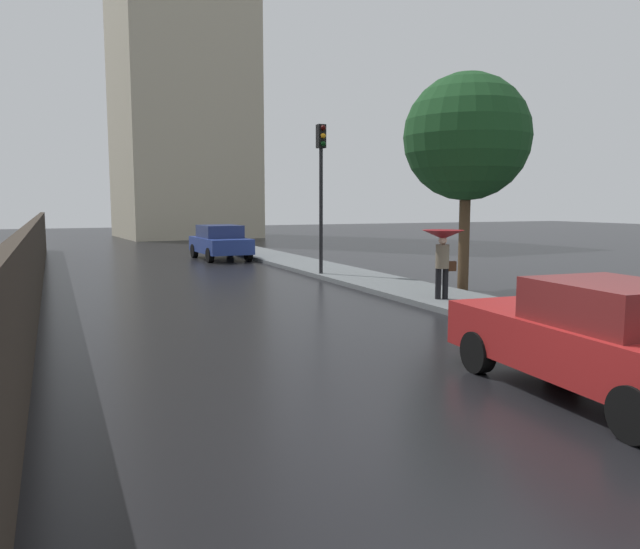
% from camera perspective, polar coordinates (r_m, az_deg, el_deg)
% --- Properties ---
extents(ground, '(120.00, 120.00, 0.00)m').
position_cam_1_polar(ground, '(6.71, 13.71, -14.95)').
color(ground, black).
extents(car_red_near_kerb, '(1.99, 4.32, 1.50)m').
position_cam_1_polar(car_red_near_kerb, '(8.49, 24.54, -5.51)').
color(car_red_near_kerb, maroon).
rests_on(car_red_near_kerb, ground).
extents(car_blue_mid_road, '(2.02, 3.93, 1.50)m').
position_cam_1_polar(car_blue_mid_road, '(27.06, -9.31, 3.04)').
color(car_blue_mid_road, navy).
rests_on(car_blue_mid_road, ground).
extents(pedestrian_with_umbrella_far, '(1.01, 1.01, 1.67)m').
position_cam_1_polar(pedestrian_with_umbrella_far, '(14.95, 11.41, 2.83)').
color(pedestrian_with_umbrella_far, black).
rests_on(pedestrian_with_umbrella_far, sidewalk_strip).
extents(traffic_light, '(0.26, 0.39, 4.83)m').
position_cam_1_polar(traffic_light, '(20.03, 0.12, 9.55)').
color(traffic_light, black).
rests_on(traffic_light, sidewalk_strip).
extents(street_tree_near, '(3.48, 3.48, 6.00)m').
position_cam_1_polar(street_tree_near, '(17.65, 13.56, 12.33)').
color(street_tree_near, '#4C3823').
rests_on(street_tree_near, ground).
extents(distant_tower, '(9.65, 9.34, 36.09)m').
position_cam_1_polar(distant_tower, '(47.91, -12.98, 23.53)').
color(distant_tower, '#B2A88E').
rests_on(distant_tower, ground).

